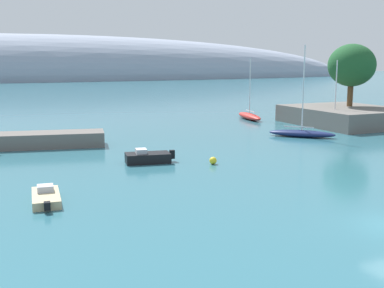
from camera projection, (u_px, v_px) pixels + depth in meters
name	position (u px, v px, depth m)	size (l,w,h in m)	color
shore_outcrop	(346.00, 116.00, 66.68)	(12.82, 15.28, 2.37)	#66605B
tree_clump_shore	(352.00, 65.00, 67.08)	(6.51, 6.51, 8.63)	brown
distant_ridge	(42.00, 80.00, 220.81)	(341.30, 52.86, 41.04)	#8E99AD
sailboat_yellow_near_shore	(334.00, 123.00, 64.21)	(7.07, 4.35, 8.78)	yellow
sailboat_red_mid_mooring	(249.00, 116.00, 72.82)	(3.32, 8.56, 9.14)	red
sailboat_navy_outer_mooring	(302.00, 133.00, 55.80)	(6.62, 6.60, 10.45)	navy
motorboat_black_foreground	(148.00, 157.00, 41.78)	(4.40, 2.63, 1.24)	black
motorboat_sand_alongside_breakwater	(46.00, 197.00, 30.17)	(2.05, 4.56, 0.92)	#C6B284
mooring_buoy_yellow	(213.00, 161.00, 41.15)	(0.63, 0.63, 0.63)	yellow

